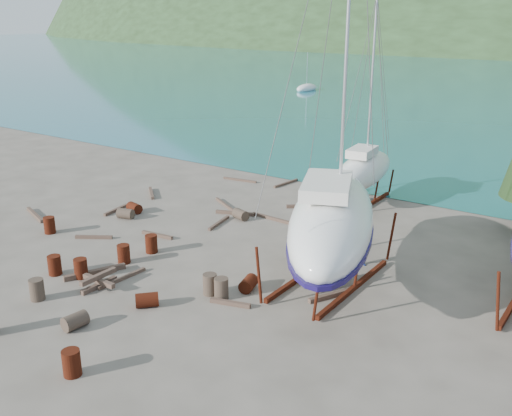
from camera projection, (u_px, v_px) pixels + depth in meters
The scene contains 41 objects.
ground at pixel (207, 272), 25.41m from camera, with size 600.00×600.00×0.00m, color #564E44.
far_house_left at pixel (418, 41), 204.53m from camera, with size 6.60×5.60×5.60m.
moored_boat_left at pixel (307, 88), 88.18m from camera, with size 2.00×5.00×6.05m.
large_sailboat_near at pixel (332, 219), 23.45m from camera, with size 7.61×11.83×18.04m.
small_sailboat_shore at pixel (364, 170), 34.62m from camera, with size 3.16×7.76×12.08m.
worker at pixel (362, 247), 25.77m from camera, with size 0.68×0.44×1.86m, color navy.
drum_0 at pixel (55, 265), 25.02m from camera, with size 0.58×0.58×0.88m, color #521A0E.
drum_1 at pixel (75, 321), 20.71m from camera, with size 0.58×0.58×0.88m, color #2D2823.
drum_2 at pixel (134, 208), 33.04m from camera, with size 0.58×0.58×0.88m, color #521A0E.
drum_4 at pixel (332, 216), 31.67m from camera, with size 0.58×0.58×0.88m, color #521A0E.
drum_5 at pixel (210, 284), 23.24m from camera, with size 0.58×0.58×0.88m, color #2D2823.
drum_6 at pixel (248, 284), 23.62m from camera, with size 0.58×0.58×0.88m, color #521A0E.
drum_7 at pixel (72, 363), 17.94m from camera, with size 0.58×0.58×0.88m, color #521A0E.
drum_8 at pixel (50, 225), 29.85m from camera, with size 0.58×0.58×0.88m, color #521A0E.
drum_9 at pixel (241, 215), 31.91m from camera, with size 0.58×0.58×0.88m, color #2D2823.
drum_10 at pixel (124, 254), 26.21m from camera, with size 0.58×0.58×0.88m, color #521A0E.
drum_11 at pixel (333, 214), 31.94m from camera, with size 0.58×0.58×0.88m, color #2D2823.
drum_12 at pixel (147, 300), 22.25m from camera, with size 0.58×0.58×0.88m, color #521A0E.
drum_13 at pixel (81, 268), 24.71m from camera, with size 0.58×0.58×0.88m, color #521A0E.
drum_14 at pixel (151, 244), 27.39m from camera, with size 0.58×0.58×0.88m, color #521A0E.
drum_15 at pixel (125, 214), 32.07m from camera, with size 0.58×0.58×0.88m, color #2D2823.
drum_16 at pixel (37, 290), 22.78m from camera, with size 0.58×0.58×0.88m, color #2D2823.
drum_17 at pixel (221, 288), 22.87m from camera, with size 0.58×0.58×0.88m, color #2D2823.
timber_0 at pixel (240, 180), 39.53m from camera, with size 0.14×2.55×0.14m, color brown.
timber_1 at pixel (330, 296), 23.02m from camera, with size 0.19×2.02×0.19m, color brown.
timber_2 at pixel (151, 193), 36.50m from camera, with size 0.19×2.33×0.19m, color brown.
timber_3 at pixel (122, 278), 24.60m from camera, with size 0.15×2.52×0.15m, color brown.
timber_4 at pixel (157, 235), 29.47m from camera, with size 0.17×1.89×0.17m, color brown.
timber_6 at pixel (304, 206), 33.97m from camera, with size 0.19×2.13×0.19m, color brown.
timber_7 at pixel (230, 303), 22.44m from camera, with size 0.17×1.68×0.17m, color brown.
timber_8 at pixel (235, 213), 32.76m from camera, with size 0.19×2.27×0.19m, color brown.
timber_9 at pixel (286, 183), 38.72m from camera, with size 0.15×2.47×0.15m, color brown.
timber_10 at pixel (272, 218), 31.92m from camera, with size 0.16×2.75×0.16m, color brown.
timber_11 at pixel (219, 223), 31.24m from camera, with size 0.15×2.28×0.15m, color brown.
timber_12 at pixel (94, 237), 29.20m from camera, with size 0.17×1.91×0.17m, color brown.
timber_14 at pixel (35, 215), 32.48m from camera, with size 0.18×2.81×0.18m, color brown.
timber_15 at pixel (226, 205), 34.17m from camera, with size 0.15×3.03×0.15m, color brown.
timber_16 at pixel (95, 272), 25.10m from camera, with size 0.23×2.72×0.23m, color brown.
timber_17 at pixel (116, 210), 33.34m from camera, with size 0.16×2.08×0.16m, color brown.
timber_pile_fore at pixel (99, 281), 23.85m from camera, with size 1.80×1.80×0.60m.
timber_pile_aft at pixel (340, 233), 29.10m from camera, with size 1.80×1.80×0.60m.
Camera 1 is at (15.17, -17.68, 10.76)m, focal length 40.00 mm.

